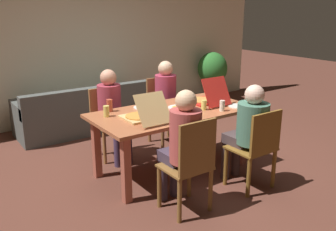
# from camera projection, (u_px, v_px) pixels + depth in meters

# --- Properties ---
(ground_plane) EXTENTS (20.00, 20.00, 0.00)m
(ground_plane) POSITION_uv_depth(u_px,v_px,m) (173.00, 170.00, 4.55)
(ground_plane) COLOR brown
(back_wall) EXTENTS (7.80, 0.12, 2.99)m
(back_wall) POSITION_uv_depth(u_px,v_px,m) (80.00, 33.00, 6.27)
(back_wall) COLOR #EAE9C7
(back_wall) RESTS_ON ground
(dining_table) EXTENTS (1.92, 0.96, 0.77)m
(dining_table) POSITION_uv_depth(u_px,v_px,m) (173.00, 119.00, 4.36)
(dining_table) COLOR #A55C38
(dining_table) RESTS_ON ground
(chair_0) EXTENTS (0.44, 0.40, 0.97)m
(chair_0) POSITION_uv_depth(u_px,v_px,m) (191.00, 164.00, 3.47)
(chair_0) COLOR brown
(chair_0) RESTS_ON ground
(person_0) EXTENTS (0.31, 0.48, 1.22)m
(person_0) POSITION_uv_depth(u_px,v_px,m) (182.00, 140.00, 3.52)
(person_0) COLOR #3D3141
(person_0) RESTS_ON ground
(chair_1) EXTENTS (0.46, 0.41, 0.91)m
(chair_1) POSITION_uv_depth(u_px,v_px,m) (257.00, 147.00, 3.94)
(chair_1) COLOR brown
(chair_1) RESTS_ON ground
(person_1) EXTENTS (0.34, 0.52, 1.16)m
(person_1) POSITION_uv_depth(u_px,v_px,m) (249.00, 127.00, 3.99)
(person_1) COLOR #433435
(person_1) RESTS_ON ground
(chair_2) EXTENTS (0.42, 0.40, 0.91)m
(chair_2) POSITION_uv_depth(u_px,v_px,m) (108.00, 120.00, 4.87)
(chair_2) COLOR olive
(chair_2) RESTS_ON ground
(person_2) EXTENTS (0.30, 0.53, 1.18)m
(person_2) POSITION_uv_depth(u_px,v_px,m) (112.00, 108.00, 4.70)
(person_2) COLOR #402E4A
(person_2) RESTS_ON ground
(chair_3) EXTENTS (0.41, 0.42, 0.95)m
(chair_3) POSITION_uv_depth(u_px,v_px,m) (162.00, 109.00, 5.37)
(chair_3) COLOR brown
(chair_3) RESTS_ON ground
(person_3) EXTENTS (0.30, 0.51, 1.21)m
(person_3) POSITION_uv_depth(u_px,v_px,m) (168.00, 97.00, 5.19)
(person_3) COLOR #2F2E42
(person_3) RESTS_ON ground
(pizza_box_0) EXTENTS (0.36, 0.53, 0.35)m
(pizza_box_0) POSITION_uv_depth(u_px,v_px,m) (205.00, 99.00, 4.64)
(pizza_box_0) COLOR red
(pizza_box_0) RESTS_ON dining_table
(pizza_box_1) EXTENTS (0.36, 0.55, 0.32)m
(pizza_box_1) POSITION_uv_depth(u_px,v_px,m) (142.00, 115.00, 3.97)
(pizza_box_1) COLOR tan
(pizza_box_1) RESTS_ON dining_table
(plate_0) EXTENTS (0.21, 0.21, 0.03)m
(plate_0) POSITION_uv_depth(u_px,v_px,m) (191.00, 114.00, 4.16)
(plate_0) COLOR white
(plate_0) RESTS_ON dining_table
(plate_1) EXTENTS (0.23, 0.23, 0.01)m
(plate_1) POSITION_uv_depth(u_px,v_px,m) (238.00, 106.00, 4.48)
(plate_1) COLOR white
(plate_1) RESTS_ON dining_table
(plate_2) EXTENTS (0.22, 0.22, 0.03)m
(plate_2) POSITION_uv_depth(u_px,v_px,m) (142.00, 107.00, 4.43)
(plate_2) COLOR white
(plate_2) RESTS_ON dining_table
(plate_3) EXTENTS (0.24, 0.24, 0.03)m
(plate_3) POSITION_uv_depth(u_px,v_px,m) (178.00, 107.00, 4.43)
(plate_3) COLOR white
(plate_3) RESTS_ON dining_table
(drinking_glass_0) EXTENTS (0.06, 0.06, 0.13)m
(drinking_glass_0) POSITION_uv_depth(u_px,v_px,m) (222.00, 106.00, 4.29)
(drinking_glass_0) COLOR silver
(drinking_glass_0) RESTS_ON dining_table
(drinking_glass_1) EXTENTS (0.07, 0.07, 0.13)m
(drinking_glass_1) POSITION_uv_depth(u_px,v_px,m) (106.00, 111.00, 4.07)
(drinking_glass_1) COLOR #DBC961
(drinking_glass_1) RESTS_ON dining_table
(drinking_glass_2) EXTENTS (0.07, 0.07, 0.14)m
(drinking_glass_2) POSITION_uv_depth(u_px,v_px,m) (110.00, 106.00, 4.26)
(drinking_glass_2) COLOR #B64A34
(drinking_glass_2) RESTS_ON dining_table
(drinking_glass_3) EXTENTS (0.06, 0.06, 0.12)m
(drinking_glass_3) POSITION_uv_depth(u_px,v_px,m) (204.00, 105.00, 4.34)
(drinking_glass_3) COLOR #DECC5F
(drinking_glass_3) RESTS_ON dining_table
(couch) EXTENTS (2.18, 0.79, 0.75)m
(couch) POSITION_uv_depth(u_px,v_px,m) (88.00, 114.00, 5.93)
(couch) COLOR #4D524E
(couch) RESTS_ON ground
(potted_plant) EXTENTS (0.62, 0.62, 1.02)m
(potted_plant) POSITION_uv_depth(u_px,v_px,m) (212.00, 71.00, 7.69)
(potted_plant) COLOR #B46D4C
(potted_plant) RESTS_ON ground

